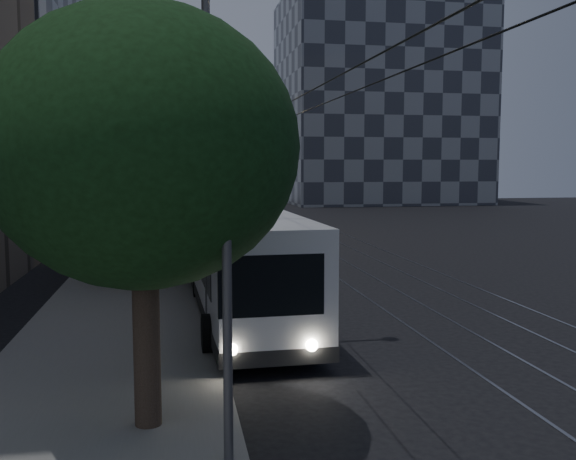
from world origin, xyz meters
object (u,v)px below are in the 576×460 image
(car_white_a, at_px, (209,232))
(car_white_c, at_px, (203,220))
(car_white_b, at_px, (220,224))
(streetlamp_near, at_px, (224,87))
(pickup_silver, at_px, (219,240))
(trolleybus, at_px, (241,259))
(car_white_d, at_px, (196,213))
(streetlamp_far, at_px, (183,128))

(car_white_a, height_order, car_white_c, car_white_c)
(car_white_b, xyz_separation_m, car_white_c, (-0.96, 2.88, 0.03))
(car_white_a, relative_size, car_white_b, 0.82)
(car_white_c, relative_size, streetlamp_near, 0.41)
(pickup_silver, height_order, car_white_b, pickup_silver)
(trolleybus, distance_m, streetlamp_near, 5.55)
(trolleybus, distance_m, car_white_b, 22.35)
(car_white_d, distance_m, streetlamp_far, 12.87)
(car_white_a, relative_size, car_white_d, 1.01)
(car_white_d, height_order, streetlamp_far, streetlamp_far)
(car_white_a, height_order, streetlamp_far, streetlamp_far)
(streetlamp_near, height_order, streetlamp_far, streetlamp_far)
(streetlamp_near, bearing_deg, streetlamp_far, 91.39)
(trolleybus, bearing_deg, car_white_a, 88.33)
(car_white_b, xyz_separation_m, streetlamp_far, (-2.24, -1.02, 5.98))
(car_white_c, bearing_deg, pickup_silver, -97.64)
(car_white_b, bearing_deg, trolleybus, -86.19)
(car_white_b, bearing_deg, pickup_silver, -88.01)
(trolleybus, relative_size, car_white_d, 3.17)
(pickup_silver, xyz_separation_m, car_white_a, (-0.22, 4.91, -0.11))
(car_white_a, relative_size, streetlamp_near, 0.37)
(streetlamp_far, bearing_deg, car_white_d, 84.60)
(car_white_a, relative_size, streetlamp_far, 0.34)
(car_white_a, bearing_deg, trolleybus, -79.55)
(trolleybus, bearing_deg, car_white_c, 88.34)
(trolleybus, relative_size, streetlamp_far, 1.09)
(pickup_silver, bearing_deg, car_white_d, 93.62)
(trolleybus, xyz_separation_m, pickup_silver, (0.23, 12.48, -0.90))
(pickup_silver, height_order, streetlamp_far, streetlamp_far)
(car_white_a, bearing_deg, car_white_c, 100.49)
(car_white_c, height_order, streetlamp_far, streetlamp_far)
(car_white_c, height_order, car_white_d, car_white_c)
(car_white_b, relative_size, streetlamp_far, 0.42)
(car_white_a, xyz_separation_m, car_white_c, (0.00, 7.80, 0.06))
(trolleybus, bearing_deg, car_white_b, 85.87)
(pickup_silver, bearing_deg, car_white_a, 94.96)
(car_white_a, height_order, streetlamp_near, streetlamp_near)
(car_white_a, distance_m, streetlamp_far, 7.27)
(streetlamp_far, bearing_deg, trolleybus, -86.58)
(car_white_c, relative_size, car_white_d, 1.14)
(streetlamp_near, bearing_deg, pickup_silver, 86.63)
(trolleybus, distance_m, streetlamp_far, 21.90)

